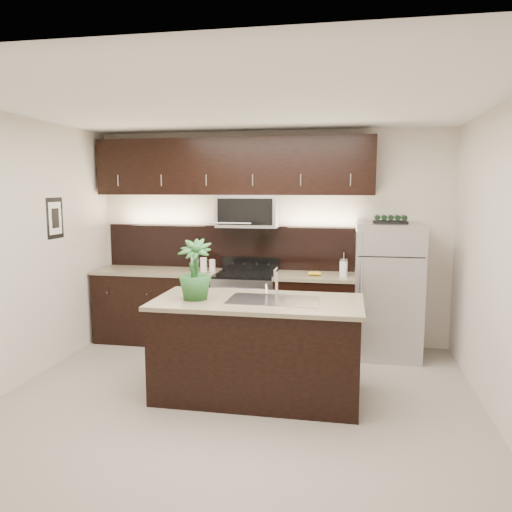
# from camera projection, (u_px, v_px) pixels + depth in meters

# --- Properties ---
(ground) EXTENTS (4.50, 4.50, 0.00)m
(ground) POSITION_uv_depth(u_px,v_px,m) (236.00, 402.00, 4.65)
(ground) COLOR gray
(ground) RESTS_ON ground
(room_walls) EXTENTS (4.52, 4.02, 2.71)m
(room_walls) POSITION_uv_depth(u_px,v_px,m) (222.00, 221.00, 4.41)
(room_walls) COLOR beige
(room_walls) RESTS_ON ground
(counter_run) EXTENTS (3.51, 0.65, 0.94)m
(counter_run) POSITION_uv_depth(u_px,v_px,m) (231.00, 309.00, 6.32)
(counter_run) COLOR black
(counter_run) RESTS_ON ground
(upper_fixtures) EXTENTS (3.49, 0.40, 1.66)m
(upper_fixtures) POSITION_uv_depth(u_px,v_px,m) (235.00, 176.00, 6.23)
(upper_fixtures) COLOR black
(upper_fixtures) RESTS_ON counter_run
(island) EXTENTS (1.96, 0.96, 0.94)m
(island) POSITION_uv_depth(u_px,v_px,m) (258.00, 348.00, 4.75)
(island) COLOR black
(island) RESTS_ON ground
(sink_faucet) EXTENTS (0.84, 0.50, 0.28)m
(sink_faucet) POSITION_uv_depth(u_px,v_px,m) (274.00, 299.00, 4.67)
(sink_faucet) COLOR silver
(sink_faucet) RESTS_ON island
(refrigerator) EXTENTS (0.76, 0.69, 1.58)m
(refrigerator) POSITION_uv_depth(u_px,v_px,m) (388.00, 290.00, 5.87)
(refrigerator) COLOR #B2B2B7
(refrigerator) RESTS_ON ground
(wine_rack) EXTENTS (0.39, 0.24, 0.10)m
(wine_rack) POSITION_uv_depth(u_px,v_px,m) (390.00, 219.00, 5.75)
(wine_rack) COLOR black
(wine_rack) RESTS_ON refrigerator
(plant) EXTENTS (0.34, 0.34, 0.57)m
(plant) POSITION_uv_depth(u_px,v_px,m) (195.00, 270.00, 4.68)
(plant) COLOR #235925
(plant) RESTS_ON island
(canisters) EXTENTS (0.29, 0.18, 0.21)m
(canisters) POSITION_uv_depth(u_px,v_px,m) (201.00, 264.00, 6.29)
(canisters) COLOR silver
(canisters) RESTS_ON counter_run
(french_press) EXTENTS (0.10, 0.10, 0.28)m
(french_press) POSITION_uv_depth(u_px,v_px,m) (343.00, 268.00, 5.94)
(french_press) COLOR silver
(french_press) RESTS_ON counter_run
(bananas) EXTENTS (0.19, 0.16, 0.05)m
(bananas) POSITION_uv_depth(u_px,v_px,m) (310.00, 273.00, 5.99)
(bananas) COLOR gold
(bananas) RESTS_ON counter_run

